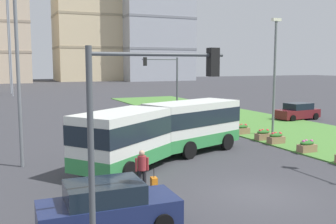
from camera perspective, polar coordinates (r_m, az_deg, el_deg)
name	(u,v)px	position (r m, az deg, el deg)	size (l,w,h in m)	color
ground_plane	(258,194)	(16.75, 12.98, -11.50)	(260.00, 260.00, 0.00)	#38383D
grass_median	(302,133)	(31.45, 18.87, -2.94)	(10.00, 70.00, 0.08)	#4C8438
articulated_bus	(163,130)	(21.51, -0.75, -2.66)	(11.44, 7.65, 3.00)	silver
car_maroon_sedan	(297,112)	(39.16, 18.28, 0.04)	(4.54, 2.32, 1.58)	maroon
car_navy_sedan	(108,207)	(12.92, -8.73, -13.51)	(4.47, 2.16, 1.58)	#19234C
pedestrian_crossing	(142,168)	(16.39, -3.80, -8.08)	(0.58, 0.36, 1.74)	black
rolling_suitcase	(154,184)	(16.56, -2.06, -10.39)	(0.28, 0.38, 0.97)	orange
flower_planter_1	(307,146)	(24.72, 19.53, -4.69)	(1.10, 0.56, 0.74)	#937051
flower_planter_2	(276,138)	(26.76, 15.42, -3.66)	(1.10, 0.56, 0.74)	#937051
flower_planter_3	(263,135)	(27.78, 13.69, -3.22)	(1.10, 0.56, 0.74)	#937051
flower_planter_4	(242,129)	(29.81, 10.69, -2.46)	(1.10, 0.56, 0.74)	#937051
flower_planter_5	(209,121)	(33.89, 5.99, -1.24)	(1.10, 0.56, 0.74)	#937051
traffic_light_near_left	(139,114)	(10.31, -4.22, -0.30)	(3.89, 0.28, 5.71)	#474C51
traffic_light_far_right	(166,77)	(37.84, -0.32, 5.17)	(3.71, 0.28, 5.88)	#474C51
streetlight_left	(18,63)	(21.08, -21.00, 6.69)	(0.70, 0.28, 9.74)	slate
streetlight_median	(275,72)	(29.62, 15.22, 5.65)	(0.70, 0.28, 8.49)	slate
apartment_tower_centre	(89,18)	(128.48, -11.37, 13.31)	(21.22, 15.61, 39.27)	beige
apartment_tower_eastcentre	(152,21)	(130.12, -2.33, 13.10)	(22.19, 20.11, 38.11)	#9EA3AD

